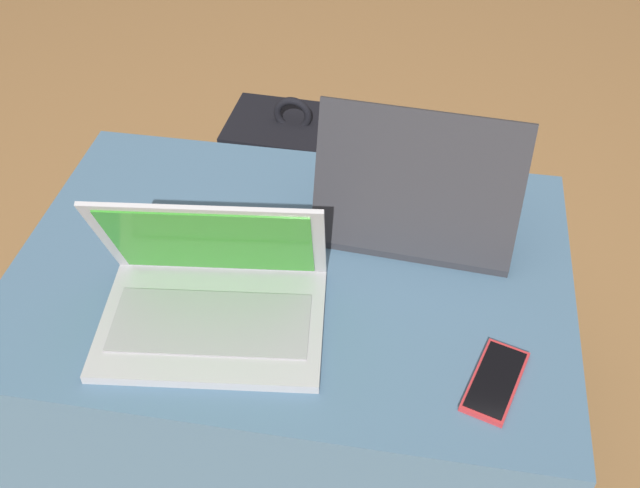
{
  "coord_description": "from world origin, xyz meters",
  "views": [
    {
      "loc": [
        0.2,
        -0.9,
        1.34
      ],
      "look_at": [
        0.05,
        -0.02,
        0.52
      ],
      "focal_mm": 42.0,
      "sensor_mm": 36.0,
      "label": 1
    }
  ],
  "objects": [
    {
      "name": "ground_plane",
      "position": [
        0.0,
        0.0,
        0.0
      ],
      "size": [
        14.0,
        14.0,
        0.0
      ],
      "primitive_type": "plane",
      "color": "#9E7042"
    },
    {
      "name": "ottoman",
      "position": [
        0.0,
        0.0,
        0.22
      ],
      "size": [
        0.95,
        0.67,
        0.44
      ],
      "color": "#2A3D4E",
      "rests_on": "ground_plane"
    },
    {
      "name": "laptop_near",
      "position": [
        -0.1,
        -0.13,
        0.49
      ],
      "size": [
        0.37,
        0.28,
        0.23
      ],
      "rotation": [
        0.0,
        0.0,
        0.12
      ],
      "color": "#B7B7BC",
      "rests_on": "ottoman"
    },
    {
      "name": "laptop_far",
      "position": [
        0.2,
        0.14,
        0.49
      ],
      "size": [
        0.36,
        0.28,
        0.26
      ],
      "rotation": [
        0.0,
        0.0,
        3.07
      ],
      "color": "#333338",
      "rests_on": "ottoman"
    },
    {
      "name": "cell_phone",
      "position": [
        0.34,
        -0.19,
        0.44
      ],
      "size": [
        0.1,
        0.16,
        0.01
      ],
      "rotation": [
        0.0,
        0.0,
        2.84
      ],
      "color": "red",
      "rests_on": "ottoman"
    },
    {
      "name": "backpack",
      "position": [
        -0.09,
        0.47,
        0.2
      ],
      "size": [
        0.29,
        0.26,
        0.49
      ],
      "rotation": [
        0.0,
        0.0,
        3.09
      ],
      "color": "black",
      "rests_on": "ground_plane"
    }
  ]
}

